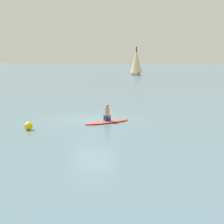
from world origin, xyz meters
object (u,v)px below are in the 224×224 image
object	(u,v)px
person_paddler	(107,113)
buoy_marker	(28,126)
sailboat_near_right	(136,62)
surfboard	(107,122)

from	to	relation	value
person_paddler	buoy_marker	world-z (taller)	person_paddler
person_paddler	sailboat_near_right	distance (m)	50.87
sailboat_near_right	buoy_marker	distance (m)	53.28
surfboard	sailboat_near_right	xyz separation A→B (m)	(-50.31, -7.16, 2.69)
surfboard	person_paddler	xyz separation A→B (m)	(0.00, -0.00, 0.48)
buoy_marker	sailboat_near_right	bearing A→B (deg)	-175.77
person_paddler	sailboat_near_right	size ratio (longest dim) A/B	0.16
sailboat_near_right	buoy_marker	xyz separation A→B (m)	(53.07, 3.92, -2.53)
person_paddler	buoy_marker	distance (m)	4.26
surfboard	buoy_marker	world-z (taller)	buoy_marker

